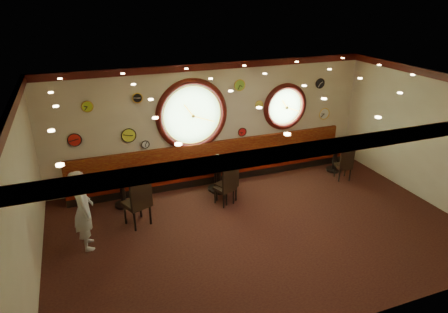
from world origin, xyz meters
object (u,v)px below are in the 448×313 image
(chair_b, at_px, (229,180))
(condiment_d_salt, at_px, (332,144))
(table_b, at_px, (219,174))
(chair_c, at_px, (227,184))
(chair_a, at_px, (139,198))
(condiment_d_pepper, at_px, (338,145))
(chair_d, at_px, (345,162))
(condiment_a_bottle, at_px, (125,172))
(condiment_c_salt, at_px, (213,160))
(condiment_c_bottle, at_px, (220,157))
(condiment_c_pepper, at_px, (217,160))
(condiment_b_salt, at_px, (213,161))
(table_c, at_px, (216,172))
(condiment_d_bottle, at_px, (338,141))
(condiment_b_bottle, at_px, (221,158))
(condiment_b_pepper, at_px, (220,162))
(waiter, at_px, (83,210))
(condiment_a_pepper, at_px, (124,175))
(condiment_a_salt, at_px, (119,176))
(table_d, at_px, (335,155))
(table_a, at_px, (122,188))

(chair_b, relative_size, condiment_d_salt, 6.77)
(table_b, height_order, chair_c, chair_c)
(chair_a, xyz_separation_m, condiment_d_pepper, (5.86, 0.92, 0.11))
(chair_d, xyz_separation_m, condiment_a_bottle, (-5.83, 0.83, 0.31))
(condiment_c_salt, distance_m, condiment_c_bottle, 0.21)
(chair_c, xyz_separation_m, condiment_c_pepper, (0.07, 0.87, 0.29))
(condiment_b_salt, relative_size, condiment_c_pepper, 1.16)
(table_c, xyz_separation_m, condiment_d_bottle, (3.78, 0.04, 0.35))
(condiment_a_bottle, xyz_separation_m, condiment_b_bottle, (2.46, -0.08, 0.02))
(chair_c, xyz_separation_m, condiment_b_pepper, (0.09, 0.70, 0.28))
(waiter, bearing_deg, condiment_c_salt, -70.21)
(condiment_a_bottle, distance_m, condiment_b_bottle, 2.46)
(condiment_a_pepper, bearing_deg, table_c, -0.66)
(chair_b, distance_m, condiment_c_pepper, 0.80)
(condiment_a_salt, relative_size, condiment_c_bottle, 0.72)
(condiment_c_bottle, relative_size, condiment_d_bottle, 0.77)
(table_c, relative_size, chair_a, 1.24)
(chair_c, xyz_separation_m, condiment_c_bottle, (0.18, 0.94, 0.31))
(chair_c, bearing_deg, condiment_d_salt, -7.70)
(table_c, xyz_separation_m, table_d, (3.64, -0.09, -0.02))
(condiment_b_pepper, distance_m, condiment_b_bottle, 0.21)
(table_b, distance_m, chair_a, 2.42)
(table_b, relative_size, table_d, 0.88)
(condiment_b_pepper, distance_m, condiment_a_bottle, 2.38)
(chair_b, bearing_deg, condiment_c_bottle, 60.31)
(chair_a, relative_size, condiment_b_bottle, 5.41)
(table_b, bearing_deg, condiment_a_pepper, 176.84)
(condiment_d_salt, distance_m, condiment_d_bottle, 0.26)
(table_a, height_order, chair_a, chair_a)
(chair_d, xyz_separation_m, condiment_c_bottle, (-3.36, 0.81, 0.34))
(waiter, bearing_deg, condiment_a_bottle, -38.31)
(condiment_b_bottle, relative_size, condiment_d_bottle, 0.79)
(condiment_c_pepper, bearing_deg, table_b, -92.65)
(condiment_b_salt, distance_m, condiment_c_salt, 0.12)
(condiment_d_bottle, bearing_deg, condiment_c_salt, 179.81)
(waiter, bearing_deg, condiment_b_bottle, -71.83)
(condiment_c_bottle, bearing_deg, condiment_c_salt, -170.44)
(condiment_b_pepper, relative_size, condiment_c_pepper, 0.91)
(condiment_c_pepper, bearing_deg, waiter, -156.62)
(table_b, distance_m, condiment_a_bottle, 2.38)
(chair_c, bearing_deg, chair_d, -18.73)
(table_c, height_order, condiment_b_salt, condiment_b_salt)
(condiment_d_bottle, bearing_deg, condiment_b_salt, -178.61)
(condiment_b_pepper, xyz_separation_m, waiter, (-3.40, -1.29, 0.02))
(table_d, relative_size, condiment_d_bottle, 5.08)
(condiment_b_salt, bearing_deg, condiment_c_pepper, 27.55)
(chair_b, xyz_separation_m, condiment_b_pepper, (-0.02, 0.58, 0.25))
(condiment_a_salt, xyz_separation_m, condiment_b_pepper, (2.53, -0.17, 0.02))
(condiment_b_salt, bearing_deg, table_d, -0.56)
(chair_d, bearing_deg, condiment_b_salt, -178.46)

